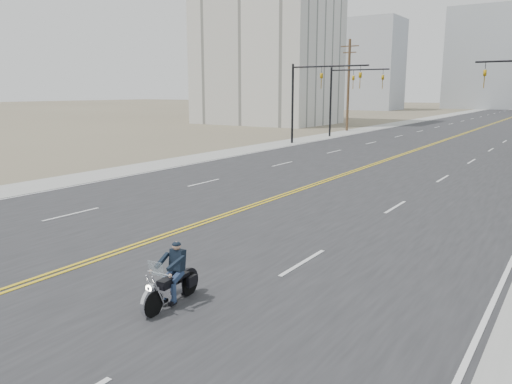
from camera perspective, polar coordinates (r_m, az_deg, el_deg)
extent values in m
plane|color=#776D56|center=(14.24, -21.15, -8.44)|extent=(400.00, 400.00, 0.00)
cube|color=#303033|center=(78.55, 25.28, 7.00)|extent=(20.00, 200.00, 0.01)
cube|color=#A5A5A0|center=(80.98, 17.17, 7.68)|extent=(3.00, 200.00, 0.01)
cylinder|color=black|center=(45.38, 4.19, 9.99)|extent=(0.20, 0.20, 7.00)
cylinder|color=black|center=(43.82, 8.38, 14.03)|extent=(7.00, 0.14, 0.14)
imported|color=#BF8C0C|center=(44.09, 7.51, 13.19)|extent=(0.21, 0.26, 1.30)
imported|color=#BF8C0C|center=(42.68, 11.85, 13.11)|extent=(0.21, 0.26, 1.30)
imported|color=#BF8C0C|center=(40.16, 24.71, 12.45)|extent=(0.21, 0.26, 1.30)
cylinder|color=black|center=(52.51, 8.51, 10.09)|extent=(0.20, 0.20, 7.00)
cylinder|color=black|center=(51.35, 11.74, 13.53)|extent=(6.00, 0.14, 0.14)
imported|color=#BF8C0C|center=(51.55, 11.08, 12.82)|extent=(0.21, 0.26, 1.30)
imported|color=#BF8C0C|center=(50.49, 14.31, 12.72)|extent=(0.21, 0.26, 1.30)
cylinder|color=brown|center=(60.42, 10.51, 11.86)|extent=(0.30, 0.30, 10.50)
cube|color=brown|center=(60.63, 10.67, 16.06)|extent=(2.20, 0.12, 0.12)
cube|color=brown|center=(60.58, 10.64, 15.40)|extent=(1.60, 0.12, 0.12)
cube|color=silver|center=(74.54, 1.35, 19.45)|extent=(18.00, 14.00, 30.00)
cube|color=#B7BCC6|center=(131.15, 13.04, 13.97)|extent=(14.00, 12.00, 22.00)
cube|color=#ADB2B7|center=(149.66, 25.08, 13.63)|extent=(20.00, 15.00, 26.00)
cube|color=#ADB2B7|center=(150.61, 9.55, 12.60)|extent=(12.00, 12.00, 16.00)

